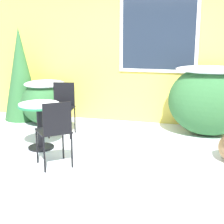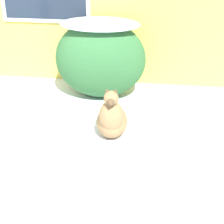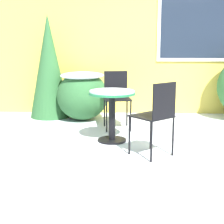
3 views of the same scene
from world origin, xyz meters
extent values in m
plane|color=silver|center=(0.00, 0.00, 0.00)|extent=(16.00, 16.00, 0.00)
cube|color=#DBC14C|center=(0.00, 2.20, 1.50)|extent=(8.00, 0.06, 3.01)
cube|color=silver|center=(0.47, 2.16, 1.80)|extent=(1.47, 0.04, 1.59)
cube|color=#1E2838|center=(0.47, 2.14, 1.80)|extent=(1.35, 0.01, 1.47)
ellipsoid|color=#2D6033|center=(-1.60, 1.57, 0.42)|extent=(0.89, 0.95, 0.84)
ellipsoid|color=silver|center=(-1.60, 1.57, 0.78)|extent=(0.76, 0.81, 0.12)
cone|color=#2D6033|center=(-2.23, 1.79, 0.92)|extent=(0.72, 0.72, 1.84)
cylinder|color=black|center=(-1.03, 0.22, 0.01)|extent=(0.40, 0.40, 0.03)
cylinder|color=black|center=(-1.03, 0.22, 0.34)|extent=(0.10, 0.10, 0.63)
cylinder|color=#237A47|center=(-1.03, 0.22, 0.67)|extent=(0.64, 0.64, 0.03)
cylinder|color=silver|center=(-1.03, 0.22, 0.70)|extent=(0.61, 0.61, 0.02)
cube|color=black|center=(-0.98, 0.91, 0.48)|extent=(0.46, 0.46, 0.02)
cube|color=black|center=(-1.01, 1.10, 0.70)|extent=(0.37, 0.07, 0.41)
cylinder|color=black|center=(-1.13, 0.70, 0.24)|extent=(0.02, 0.02, 0.47)
cylinder|color=black|center=(-0.77, 0.76, 0.24)|extent=(0.02, 0.02, 0.47)
cylinder|color=black|center=(-1.19, 1.07, 0.24)|extent=(0.02, 0.02, 0.47)
cylinder|color=black|center=(-0.82, 1.12, 0.24)|extent=(0.02, 0.02, 0.47)
cube|color=black|center=(-0.54, -0.37, 0.48)|extent=(0.57, 0.57, 0.02)
cube|color=black|center=(-0.41, -0.51, 0.70)|extent=(0.29, 0.26, 0.41)
cylinder|color=black|center=(-0.52, -0.10, 0.24)|extent=(0.02, 0.02, 0.47)
cylinder|color=black|center=(-0.80, -0.35, 0.24)|extent=(0.02, 0.02, 0.47)
cylinder|color=black|center=(-0.28, -0.38, 0.24)|extent=(0.02, 0.02, 0.47)
cylinder|color=black|center=(-0.55, -0.63, 0.24)|extent=(0.02, 0.02, 0.47)
camera|label=1|loc=(1.35, -4.35, 1.77)|focal=55.00mm
camera|label=2|loc=(2.29, -3.33, 2.35)|focal=55.00mm
camera|label=3|loc=(-0.86, -4.38, 1.34)|focal=55.00mm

